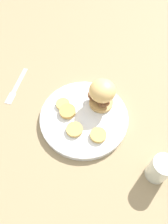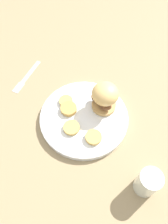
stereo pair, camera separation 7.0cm
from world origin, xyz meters
The scene contains 9 objects.
ground_plane centered at (0.00, 0.00, 0.00)m, with size 4.00×4.00×0.00m, color #937F5B.
dinner_plate centered at (0.00, 0.00, 0.01)m, with size 0.29×0.29×0.02m.
sandwich centered at (0.07, -0.03, 0.08)m, with size 0.09×0.10×0.10m.
potato_round_0 centered at (-0.05, -0.07, 0.03)m, with size 0.05×0.05×0.01m, color tan.
potato_round_1 centered at (-0.06, 0.01, 0.03)m, with size 0.05×0.05×0.01m, color tan.
potato_round_2 centered at (0.01, 0.08, 0.03)m, with size 0.05×0.05×0.01m, color tan.
potato_round_3 centered at (-0.01, 0.06, 0.03)m, with size 0.05×0.05×0.01m, color tan.
fork centered at (0.02, 0.29, 0.00)m, with size 0.17×0.05×0.00m.
drinking_glass centered at (-0.08, -0.27, 0.05)m, with size 0.06×0.06×0.09m.
Camera 1 is at (-0.33, -0.15, 0.65)m, focal length 35.00 mm.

